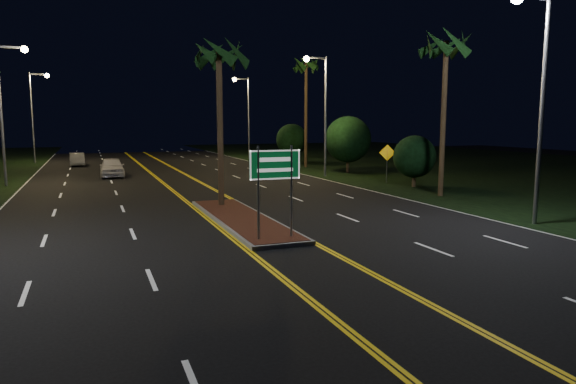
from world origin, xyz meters
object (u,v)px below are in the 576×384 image
streetlight_right_near (536,83)px  palm_right_far (306,66)px  median_island (242,219)px  streetlight_left_far (36,107)px  streetlight_right_mid (321,102)px  car_far (77,158)px  palm_median (219,54)px  car_near (112,165)px  streetlight_left_mid (7,98)px  warning_sign (387,158)px  streetlight_right_far (245,108)px  shrub_near (415,157)px  palm_right_near (446,46)px  highway_sign (275,173)px  shrub_mid (348,139)px  shrub_far (292,140)px

streetlight_right_near → palm_right_far: (2.19, 28.00, 3.49)m
median_island → streetlight_left_far: streetlight_left_far is taller
streetlight_right_mid → car_far: (-17.56, 17.15, -4.94)m
median_island → palm_median: (0.00, 3.50, 7.19)m
car_near → streetlight_left_mid: bearing=-149.5°
streetlight_left_far → warning_sign: (23.61, -27.58, -3.94)m
median_island → streetlight_right_far: (10.61, 35.00, 5.57)m
streetlight_left_far → shrub_near: streetlight_left_far is taller
car_far → palm_right_near: bearing=-57.9°
highway_sign → streetlight_right_far: (10.61, 39.20, 3.25)m
median_island → highway_sign: bearing=-90.0°
warning_sign → shrub_mid: bearing=106.7°
shrub_mid → palm_right_near: bearing=-96.1°
shrub_far → palm_median: bearing=-118.4°
palm_right_far → streetlight_right_near: bearing=-94.5°
streetlight_right_far → median_island: bearing=-106.9°
streetlight_right_mid → palm_right_near: (1.89, -12.00, 2.56)m
shrub_far → streetlight_left_mid: bearing=-153.8°
streetlight_right_mid → palm_median: size_ratio=1.08×
streetlight_right_near → streetlight_right_mid: bearing=90.0°
streetlight_right_mid → shrub_mid: (3.39, 2.00, -2.93)m
streetlight_left_mid → shrub_near: bearing=-22.5°
highway_sign → streetlight_right_mid: size_ratio=0.36×
palm_median → palm_right_near: bearing=-2.3°
warning_sign → highway_sign: bearing=-109.4°
streetlight_left_mid → car_far: (3.67, 15.15, -4.94)m
median_island → shrub_near: shrub_near is taller
car_far → highway_sign: bearing=-80.8°
highway_sign → car_near: (-4.28, 24.78, -1.55)m
streetlight_left_far → shrub_near: bearing=-51.2°
highway_sign → palm_median: (0.00, 7.70, 4.87)m
car_far → car_near: bearing=-78.6°
streetlight_right_mid → car_near: bearing=159.5°
streetlight_left_far → warning_sign: size_ratio=3.43×
streetlight_right_mid → car_far: bearing=135.7°
palm_right_near → shrub_near: 7.50m
shrub_near → highway_sign: bearing=-140.3°
streetlight_right_mid → shrub_far: size_ratio=2.27×
highway_sign → shrub_near: 17.55m
streetlight_left_far → streetlight_right_far: same height
palm_median → shrub_near: (13.50, 3.50, -5.33)m
median_island → car_far: (-6.94, 32.15, 0.63)m
streetlight_right_near → warning_sign: bearing=80.6°
shrub_mid → streetlight_left_mid: bearing=180.0°
streetlight_left_far → palm_median: streetlight_left_far is taller
palm_right_near → streetlight_left_mid: bearing=148.8°
shrub_mid → warning_sign: size_ratio=1.76×
shrub_mid → car_near: 18.73m
streetlight_right_mid → palm_right_near: bearing=-81.1°
streetlight_right_far → palm_right_far: 12.69m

